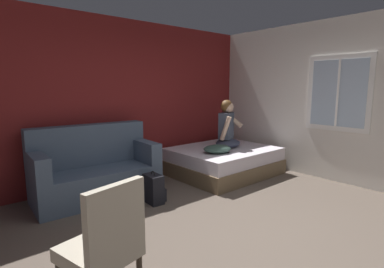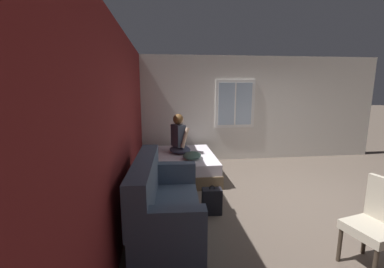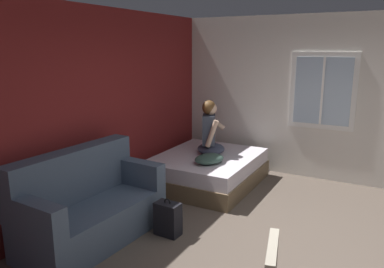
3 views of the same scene
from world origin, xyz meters
name	(u,v)px [view 3 (image 3 of 3)]	position (x,y,z in m)	size (l,w,h in m)	color
ground_plane	(305,262)	(0.00, 0.00, 0.00)	(40.00, 40.00, 0.00)	brown
wall_back_accent	(89,112)	(0.00, 2.89, 1.35)	(10.40, 0.16, 2.70)	maroon
wall_side_with_window	(349,100)	(2.78, 0.01, 1.35)	(0.19, 7.02, 2.70)	silver
bed	(207,170)	(1.59, 1.92, 0.24)	(1.80, 1.51, 0.48)	brown
couch	(89,207)	(-0.68, 2.32, 0.39)	(1.74, 0.92, 1.04)	#47566B
person_seated	(210,132)	(1.70, 1.93, 0.84)	(0.66, 0.62, 0.88)	#383D51
backpack	(168,219)	(-0.17, 1.56, 0.19)	(0.24, 0.31, 0.46)	black
throw_pillow	(209,159)	(1.21, 1.70, 0.55)	(0.48, 0.36, 0.14)	#385147
cell_phone	(217,161)	(1.34, 1.64, 0.48)	(0.07, 0.14, 0.01)	black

